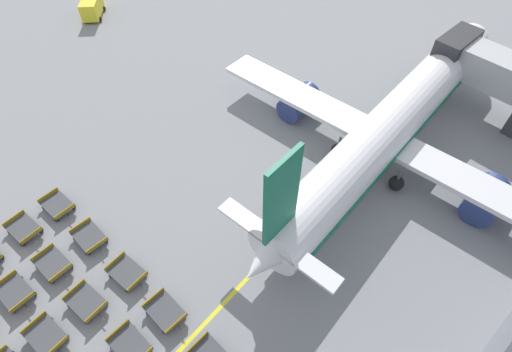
% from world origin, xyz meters
% --- Properties ---
extents(ground_plane, '(500.00, 500.00, 0.00)m').
position_xyz_m(ground_plane, '(0.00, 0.00, 0.00)').
color(ground_plane, gray).
extents(airplane, '(33.63, 36.85, 11.81)m').
position_xyz_m(airplane, '(15.27, 1.71, 3.16)').
color(airplane, white).
rests_on(airplane, ground_plane).
extents(service_van, '(4.60, 4.19, 2.30)m').
position_xyz_m(service_van, '(-24.46, -6.14, 1.24)').
color(service_van, yellow).
rests_on(service_van, ground_plane).
extents(baggage_dolly_row_mid_a_col_b, '(3.35, 2.13, 0.92)m').
position_xyz_m(baggage_dolly_row_mid_a_col_b, '(7.00, -27.83, 0.48)').
color(baggage_dolly_row_mid_a_col_b, '#424449').
rests_on(baggage_dolly_row_mid_a_col_b, ground_plane).
extents(baggage_dolly_row_mid_a_col_c, '(3.36, 2.19, 0.92)m').
position_xyz_m(baggage_dolly_row_mid_a_col_c, '(11.24, -27.43, 0.48)').
color(baggage_dolly_row_mid_a_col_c, '#424449').
rests_on(baggage_dolly_row_mid_a_col_c, ground_plane).
extents(baggage_dolly_row_mid_b_col_a, '(3.36, 2.21, 0.92)m').
position_xyz_m(baggage_dolly_row_mid_b_col_a, '(2.33, -25.43, 0.48)').
color(baggage_dolly_row_mid_b_col_a, '#424449').
rests_on(baggage_dolly_row_mid_b_col_a, ground_plane).
extents(baggage_dolly_row_mid_b_col_b, '(3.34, 2.11, 0.92)m').
position_xyz_m(baggage_dolly_row_mid_b_col_b, '(6.67, -25.01, 0.48)').
color(baggage_dolly_row_mid_b_col_b, '#424449').
rests_on(baggage_dolly_row_mid_b_col_b, ground_plane).
extents(baggage_dolly_row_mid_b_col_c, '(3.36, 2.21, 0.92)m').
position_xyz_m(baggage_dolly_row_mid_b_col_c, '(10.85, -24.51, 0.48)').
color(baggage_dolly_row_mid_b_col_c, '#424449').
rests_on(baggage_dolly_row_mid_b_col_c, ground_plane).
extents(baggage_dolly_row_mid_b_col_d, '(3.33, 2.05, 0.92)m').
position_xyz_m(baggage_dolly_row_mid_b_col_d, '(15.24, -23.74, 0.48)').
color(baggage_dolly_row_mid_b_col_d, '#424449').
rests_on(baggage_dolly_row_mid_b_col_d, ground_plane).
extents(baggage_dolly_row_far_col_a, '(3.34, 2.11, 0.92)m').
position_xyz_m(baggage_dolly_row_far_col_a, '(1.91, -22.58, 0.48)').
color(baggage_dolly_row_far_col_a, '#424449').
rests_on(baggage_dolly_row_far_col_a, ground_plane).
extents(baggage_dolly_row_far_col_b, '(3.31, 2.00, 0.92)m').
position_xyz_m(baggage_dolly_row_far_col_b, '(6.32, -22.02, 0.48)').
color(baggage_dolly_row_far_col_b, '#424449').
rests_on(baggage_dolly_row_far_col_b, ground_plane).
extents(baggage_dolly_row_far_col_c, '(3.36, 2.20, 0.92)m').
position_xyz_m(baggage_dolly_row_far_col_c, '(10.76, -21.39, 0.48)').
color(baggage_dolly_row_far_col_c, '#424449').
rests_on(baggage_dolly_row_far_col_c, ground_plane).
extents(baggage_dolly_row_far_col_d, '(3.31, 2.01, 0.92)m').
position_xyz_m(baggage_dolly_row_far_col_d, '(14.89, -20.91, 0.48)').
color(baggage_dolly_row_far_col_d, '#424449').
rests_on(baggage_dolly_row_far_col_d, ground_plane).
extents(stand_guidance_stripe, '(4.89, 33.08, 0.01)m').
position_xyz_m(stand_guidance_stripe, '(15.21, -5.92, 0.00)').
color(stand_guidance_stripe, yellow).
rests_on(stand_guidance_stripe, ground_plane).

